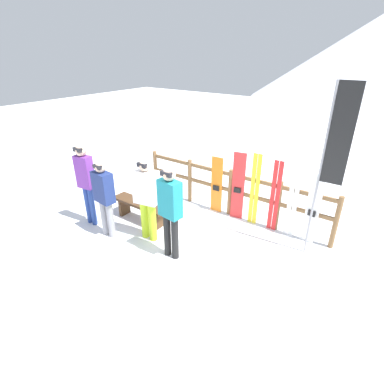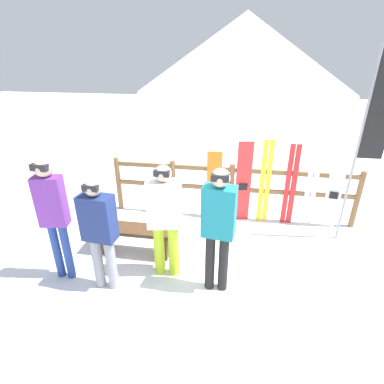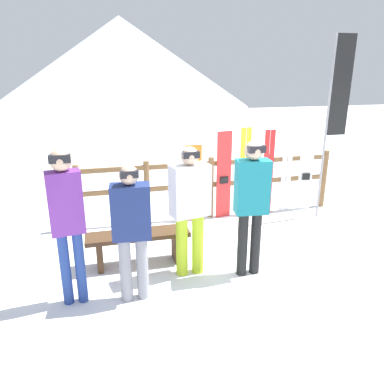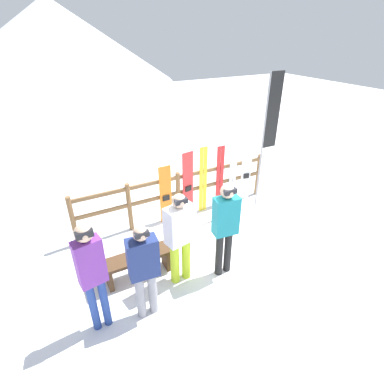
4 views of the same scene
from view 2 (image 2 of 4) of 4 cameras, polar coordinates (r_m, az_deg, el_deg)
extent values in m
plane|color=white|center=(4.64, 5.97, -15.53)|extent=(40.00, 40.00, 0.00)
cone|color=silver|center=(27.32, 10.10, 24.72)|extent=(18.00, 18.00, 6.00)
cylinder|color=brown|center=(6.33, -13.79, 1.53)|extent=(0.10, 0.10, 1.12)
cylinder|color=brown|center=(5.99, -3.60, 0.86)|extent=(0.10, 0.10, 1.12)
cylinder|color=brown|center=(5.86, 7.43, 0.10)|extent=(0.10, 0.10, 1.12)
cylinder|color=brown|center=(5.95, 18.54, -0.67)|extent=(0.10, 0.10, 1.12)
cylinder|color=brown|center=(6.25, 28.94, -1.37)|extent=(0.10, 0.10, 1.12)
cube|color=brown|center=(5.83, 7.46, 0.60)|extent=(4.60, 0.05, 0.08)
cube|color=brown|center=(5.69, 7.68, 4.19)|extent=(4.60, 0.05, 0.08)
cube|color=#4C331E|center=(4.90, -11.06, -7.00)|extent=(1.40, 0.36, 0.06)
cube|color=#4C331E|center=(5.22, -16.34, -8.56)|extent=(0.08, 0.29, 0.42)
cube|color=#4C331E|center=(4.89, -4.93, -10.01)|extent=(0.08, 0.29, 0.42)
cylinder|color=#B7D826|center=(4.46, -6.27, -10.69)|extent=(0.15, 0.15, 0.83)
cylinder|color=#B7D826|center=(4.42, -3.52, -11.00)|extent=(0.15, 0.15, 0.83)
cube|color=white|center=(4.05, -5.28, -2.28)|extent=(0.52, 0.35, 0.66)
sphere|color=#D8B293|center=(3.86, -5.54, 3.54)|extent=(0.23, 0.23, 0.23)
cube|color=black|center=(3.79, -5.81, 3.57)|extent=(0.20, 0.08, 0.08)
cylinder|color=black|center=(4.18, 3.44, -13.08)|extent=(0.13, 0.13, 0.87)
cylinder|color=black|center=(4.17, 6.05, -13.29)|extent=(0.13, 0.13, 0.87)
cube|color=teal|center=(3.74, 5.16, -3.82)|extent=(0.44, 0.28, 0.69)
sphere|color=#D8B293|center=(3.55, 5.44, 2.71)|extent=(0.23, 0.23, 0.23)
cube|color=black|center=(3.47, 5.37, 2.72)|extent=(0.21, 0.08, 0.08)
cylinder|color=gray|center=(4.42, -17.48, -12.62)|extent=(0.14, 0.14, 0.79)
cylinder|color=gray|center=(4.34, -15.12, -13.03)|extent=(0.14, 0.14, 0.79)
cube|color=navy|center=(4.00, -17.53, -4.73)|extent=(0.45, 0.28, 0.63)
sphere|color=#D8B293|center=(3.81, -18.33, 0.77)|extent=(0.21, 0.21, 0.21)
cube|color=black|center=(3.75, -18.82, 0.74)|extent=(0.19, 0.08, 0.08)
cylinder|color=navy|center=(4.77, -24.36, -10.10)|extent=(0.12, 0.12, 0.89)
cylinder|color=navy|center=(4.69, -22.67, -10.42)|extent=(0.12, 0.12, 0.89)
cube|color=#723399|center=(4.35, -25.29, -1.62)|extent=(0.39, 0.25, 0.70)
sphere|color=#D8B293|center=(4.18, -26.47, 4.17)|extent=(0.24, 0.24, 0.24)
cube|color=black|center=(4.11, -27.09, 4.20)|extent=(0.22, 0.08, 0.08)
cube|color=orange|center=(5.77, 4.20, 1.20)|extent=(0.28, 0.04, 1.37)
cube|color=black|center=(5.77, 4.15, 0.48)|extent=(0.16, 0.04, 0.12)
cube|color=red|center=(5.71, 9.76, 1.80)|extent=(0.28, 0.07, 1.58)
cube|color=black|center=(5.72, 9.70, 0.97)|extent=(0.16, 0.06, 0.12)
cube|color=yellow|center=(5.72, 13.22, 1.80)|extent=(0.09, 0.02, 1.63)
cube|color=yellow|center=(5.73, 14.27, 1.72)|extent=(0.09, 0.02, 1.63)
cube|color=red|center=(5.79, 17.71, 1.20)|extent=(0.09, 0.02, 1.57)
cube|color=red|center=(5.80, 18.73, 1.13)|extent=(0.09, 0.02, 1.57)
cube|color=white|center=(5.83, 21.42, 1.65)|extent=(0.09, 0.02, 1.73)
cube|color=white|center=(5.85, 22.42, 1.57)|extent=(0.09, 0.02, 1.73)
cube|color=white|center=(5.99, 25.45, 0.15)|extent=(0.26, 0.06, 1.47)
cube|color=black|center=(6.00, 25.38, -0.59)|extent=(0.15, 0.05, 0.12)
cylinder|color=#99999E|center=(5.39, 28.81, 6.46)|extent=(0.04, 0.04, 3.14)
cube|color=black|center=(5.31, 32.60, 13.86)|extent=(0.36, 0.01, 1.64)
camera|label=1|loc=(2.86, 107.75, 3.72)|focal=28.00mm
camera|label=3|loc=(2.20, -97.53, -15.12)|focal=35.00mm
camera|label=4|loc=(2.77, -91.89, 20.41)|focal=28.00mm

